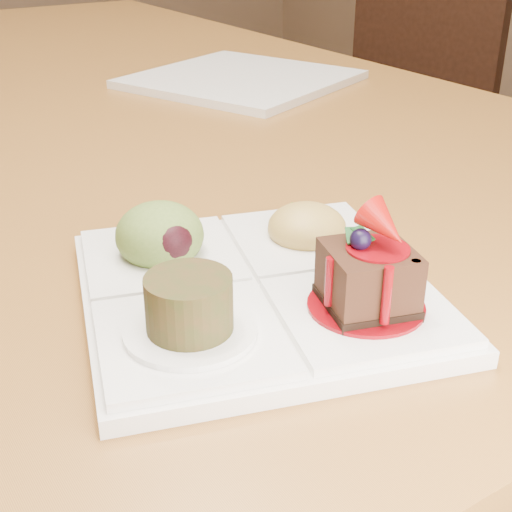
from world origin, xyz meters
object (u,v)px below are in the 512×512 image
sampler_plate (253,275)px  second_plate (241,79)px  chair_right (401,97)px  dining_table (76,129)px

sampler_plate → second_plate: size_ratio=1.03×
chair_right → sampler_plate: chair_right is taller
dining_table → chair_right: (0.97, 0.29, -0.14)m
chair_right → second_plate: 0.87m
sampler_plate → second_plate: bearing=76.0°
chair_right → sampler_plate: bearing=116.5°
dining_table → chair_right: bearing=16.5°
sampler_plate → dining_table: bearing=97.7°
sampler_plate → second_plate: (0.34, 0.56, -0.01)m
dining_table → second_plate: 0.27m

